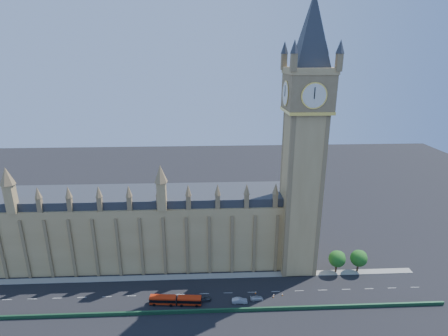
{
  "coord_description": "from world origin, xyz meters",
  "views": [
    {
      "loc": [
        6.0,
        -97.81,
        75.46
      ],
      "look_at": [
        11.06,
        10.0,
        40.64
      ],
      "focal_mm": 28.0,
      "sensor_mm": 36.0,
      "label": 1
    }
  ],
  "objects_px": {
    "red_bus": "(176,300)",
    "car_white": "(257,298)",
    "car_silver": "(240,301)",
    "car_grey": "(204,299)"
  },
  "relations": [
    {
      "from": "red_bus",
      "to": "car_grey",
      "type": "height_order",
      "value": "red_bus"
    },
    {
      "from": "car_silver",
      "to": "car_white",
      "type": "bearing_deg",
      "value": -76.48
    },
    {
      "from": "red_bus",
      "to": "car_white",
      "type": "distance_m",
      "value": 26.11
    },
    {
      "from": "car_grey",
      "to": "car_silver",
      "type": "bearing_deg",
      "value": -104.26
    },
    {
      "from": "car_grey",
      "to": "car_silver",
      "type": "height_order",
      "value": "car_silver"
    },
    {
      "from": "car_grey",
      "to": "car_silver",
      "type": "relative_size",
      "value": 0.94
    },
    {
      "from": "red_bus",
      "to": "car_grey",
      "type": "distance_m",
      "value": 9.02
    },
    {
      "from": "red_bus",
      "to": "car_white",
      "type": "height_order",
      "value": "red_bus"
    },
    {
      "from": "red_bus",
      "to": "car_white",
      "type": "relative_size",
      "value": 3.92
    },
    {
      "from": "red_bus",
      "to": "car_silver",
      "type": "bearing_deg",
      "value": 3.91
    }
  ]
}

